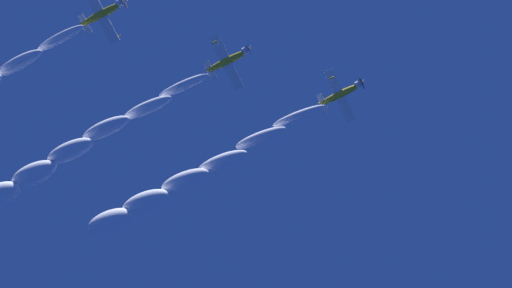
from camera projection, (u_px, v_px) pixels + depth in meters
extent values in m
ellipsoid|color=gold|center=(341.00, 94.00, 82.69)|extent=(5.27, 5.51, 2.23)
cylinder|color=white|center=(358.00, 84.00, 82.43)|extent=(1.47, 1.59, 1.42)
cone|color=white|center=(362.00, 82.00, 82.37)|extent=(0.88, 0.94, 0.71)
cylinder|color=#3F3F47|center=(361.00, 82.00, 82.38)|extent=(1.95, 2.15, 2.84)
cube|color=white|center=(340.00, 96.00, 82.60)|extent=(6.70, 5.93, 3.21)
ellipsoid|color=gold|center=(347.00, 112.00, 85.49)|extent=(0.80, 0.84, 0.43)
ellipsoid|color=gold|center=(332.00, 78.00, 79.71)|extent=(0.80, 0.84, 0.43)
cube|color=white|center=(323.00, 103.00, 82.98)|extent=(2.67, 2.41, 1.25)
cube|color=gold|center=(322.00, 102.00, 83.31)|extent=(0.98, 1.20, 1.18)
ellipsoid|color=#1E232D|center=(341.00, 92.00, 82.94)|extent=(1.57, 1.66, 1.03)
ellipsoid|color=gold|center=(228.00, 61.00, 79.84)|extent=(5.27, 5.50, 2.29)
cylinder|color=white|center=(246.00, 50.00, 79.61)|extent=(1.46, 1.59, 1.42)
cone|color=white|center=(250.00, 48.00, 79.56)|extent=(0.87, 0.94, 0.72)
cylinder|color=#3F3F47|center=(249.00, 49.00, 79.57)|extent=(1.93, 2.16, 2.83)
cube|color=white|center=(227.00, 62.00, 79.75)|extent=(6.71, 5.94, 3.18)
ellipsoid|color=gold|center=(238.00, 81.00, 82.62)|extent=(0.79, 0.84, 0.44)
ellipsoid|color=gold|center=(214.00, 42.00, 76.88)|extent=(0.79, 0.84, 0.44)
cube|color=white|center=(210.00, 71.00, 80.10)|extent=(2.67, 2.41, 1.24)
cube|color=gold|center=(209.00, 69.00, 80.44)|extent=(0.97, 1.20, 1.19)
ellipsoid|color=#1E232D|center=(229.00, 58.00, 80.09)|extent=(1.57, 1.66, 1.04)
ellipsoid|color=gold|center=(102.00, 14.00, 77.04)|extent=(5.22, 5.53, 2.20)
cylinder|color=white|center=(121.00, 3.00, 76.77)|extent=(1.45, 1.57, 1.40)
cone|color=white|center=(125.00, 0.00, 76.71)|extent=(0.87, 0.93, 0.70)
cylinder|color=#3F3F47|center=(124.00, 1.00, 76.72)|extent=(1.92, 2.11, 2.79)
cube|color=white|center=(101.00, 15.00, 76.95)|extent=(6.77, 6.00, 2.91)
ellipsoid|color=gold|center=(118.00, 36.00, 79.73)|extent=(0.79, 0.84, 0.42)
cube|color=white|center=(85.00, 24.00, 77.34)|extent=(2.69, 2.44, 1.14)
cube|color=gold|center=(84.00, 23.00, 77.69)|extent=(0.95, 1.18, 1.19)
ellipsoid|color=#1E232D|center=(104.00, 11.00, 77.30)|extent=(1.55, 1.65, 1.01)
ellipsoid|color=white|center=(298.00, 116.00, 83.19)|extent=(6.61, 7.40, 2.65)
ellipsoid|color=white|center=(260.00, 138.00, 84.04)|extent=(6.99, 7.74, 3.08)
ellipsoid|color=white|center=(222.00, 162.00, 84.67)|extent=(7.36, 8.07, 3.51)
ellipsoid|color=white|center=(185.00, 181.00, 85.20)|extent=(7.74, 8.41, 3.95)
ellipsoid|color=white|center=(145.00, 202.00, 85.80)|extent=(8.11, 8.74, 4.38)
ellipsoid|color=white|center=(110.00, 222.00, 86.70)|extent=(8.49, 9.08, 4.81)
ellipsoid|color=white|center=(183.00, 86.00, 80.57)|extent=(6.61, 7.40, 2.65)
ellipsoid|color=white|center=(147.00, 108.00, 81.33)|extent=(6.99, 7.74, 3.08)
ellipsoid|color=white|center=(106.00, 128.00, 81.67)|extent=(7.36, 8.07, 3.51)
ellipsoid|color=white|center=(70.00, 151.00, 82.24)|extent=(7.74, 8.41, 3.95)
ellipsoid|color=white|center=(34.00, 174.00, 83.13)|extent=(8.11, 8.74, 4.38)
ellipsoid|color=white|center=(60.00, 38.00, 77.68)|extent=(6.61, 7.40, 2.65)
ellipsoid|color=white|center=(19.00, 63.00, 78.46)|extent=(6.99, 7.74, 3.08)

